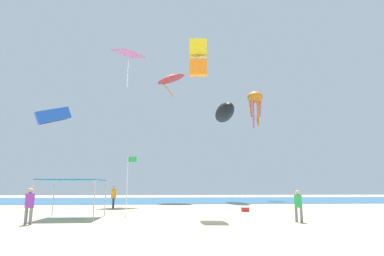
# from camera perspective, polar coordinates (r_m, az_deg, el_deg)

# --- Properties ---
(ground) EXTENTS (110.00, 110.00, 0.10)m
(ground) POSITION_cam_1_polar(r_m,az_deg,el_deg) (20.03, 4.41, -15.82)
(ground) COLOR #D1BA8C
(ocean_strip) EXTENTS (110.00, 23.25, 0.03)m
(ocean_strip) POSITION_cam_1_polar(r_m,az_deg,el_deg) (46.70, -0.82, -12.68)
(ocean_strip) COLOR #28608C
(ocean_strip) RESTS_ON ground
(canopy_tent) EXTENTS (3.37, 3.38, 2.28)m
(canopy_tent) POSITION_cam_1_polar(r_m,az_deg,el_deg) (20.91, -20.35, -8.85)
(canopy_tent) COLOR #B2B2B7
(canopy_tent) RESTS_ON ground
(person_near_tent) EXTENTS (0.44, 0.43, 1.79)m
(person_near_tent) POSITION_cam_1_polar(r_m,az_deg,el_deg) (18.38, -26.92, -11.79)
(person_near_tent) COLOR slate
(person_near_tent) RESTS_ON ground
(person_leftmost) EXTENTS (0.40, 0.40, 1.67)m
(person_leftmost) POSITION_cam_1_polar(r_m,az_deg,el_deg) (18.38, 18.36, -12.60)
(person_leftmost) COLOR slate
(person_leftmost) RESTS_ON ground
(person_central) EXTENTS (0.46, 0.51, 1.92)m
(person_central) POSITION_cam_1_polar(r_m,az_deg,el_deg) (29.57, -13.76, -11.53)
(person_central) COLOR #33384C
(person_central) RESTS_ON ground
(banner_flag) EXTENTS (0.61, 0.06, 3.83)m
(banner_flag) POSITION_cam_1_polar(r_m,az_deg,el_deg) (21.81, -11.27, -9.04)
(banner_flag) COLOR silver
(banner_flag) RESTS_ON ground
(cooler_box) EXTENTS (0.57, 0.37, 0.35)m
(cooler_box) POSITION_cam_1_polar(r_m,az_deg,el_deg) (25.26, 9.43, -14.08)
(cooler_box) COLOR red
(cooler_box) RESTS_ON ground
(kite_octopus_orange) EXTENTS (2.90, 2.90, 5.46)m
(kite_octopus_orange) POSITION_cam_1_polar(r_m,az_deg,el_deg) (49.82, 11.15, 5.07)
(kite_octopus_orange) COLOR orange
(kite_parafoil_blue) EXTENTS (2.37, 3.32, 2.35)m
(kite_parafoil_blue) POSITION_cam_1_polar(r_m,az_deg,el_deg) (32.27, -23.36, 2.07)
(kite_parafoil_blue) COLOR blue
(kite_box_yellow) EXTENTS (1.38, 1.56, 2.86)m
(kite_box_yellow) POSITION_cam_1_polar(r_m,az_deg,el_deg) (23.99, 1.09, 12.33)
(kite_box_yellow) COLOR yellow
(kite_delta_red) EXTENTS (4.60, 4.59, 3.33)m
(kite_delta_red) POSITION_cam_1_polar(r_m,az_deg,el_deg) (44.84, -3.88, 9.03)
(kite_delta_red) COLOR red
(kite_diamond_pink) EXTENTS (4.21, 4.21, 4.50)m
(kite_diamond_pink) POSITION_cam_1_polar(r_m,az_deg,el_deg) (39.59, -11.22, 12.55)
(kite_diamond_pink) COLOR pink
(kite_inflatable_black) EXTENTS (2.62, 7.52, 2.96)m
(kite_inflatable_black) POSITION_cam_1_polar(r_m,az_deg,el_deg) (43.00, 5.78, 2.77)
(kite_inflatable_black) COLOR black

